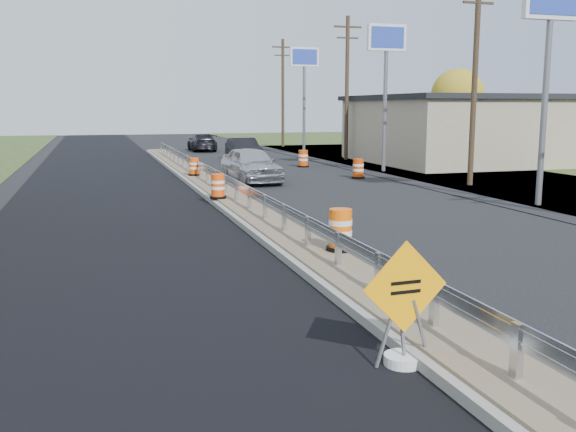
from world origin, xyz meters
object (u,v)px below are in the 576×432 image
object	(u,v)px
barrel_shoulder_far	(254,149)
barrel_shoulder_near	(358,169)
car_dark_far	(202,142)
car_dark_mid	(244,149)
barrel_median_near	(340,231)
barrel_shoulder_mid	(303,159)
caution_sign	(404,334)
car_silver	(251,165)
barrel_median_far	(194,167)
barrel_median_mid	(218,187)

from	to	relation	value
barrel_shoulder_far	barrel_shoulder_near	bearing A→B (deg)	-87.43
car_dark_far	car_dark_mid	bearing A→B (deg)	97.25
barrel_median_near	barrel_shoulder_far	size ratio (longest dim) A/B	1.23
barrel_shoulder_mid	barrel_shoulder_far	world-z (taller)	barrel_shoulder_mid
caution_sign	car_silver	xyz separation A→B (m)	(3.20, 22.01, 0.39)
caution_sign	barrel_shoulder_near	distance (m)	23.70
car_dark_mid	car_dark_far	size ratio (longest dim) A/B	0.94
car_dark_mid	barrel_shoulder_far	bearing A→B (deg)	69.59
barrel_median_far	barrel_shoulder_far	bearing A→B (deg)	66.77
barrel_shoulder_far	car_dark_mid	bearing A→B (deg)	-110.05
barrel_median_far	car_dark_far	world-z (taller)	car_dark_far
caution_sign	car_dark_mid	xyz separation A→B (m)	(5.64, 34.11, 0.31)
barrel_shoulder_mid	car_dark_mid	size ratio (longest dim) A/B	0.22
barrel_shoulder_far	car_dark_far	bearing A→B (deg)	128.02
barrel_median_near	car_dark_far	world-z (taller)	car_dark_far
barrel_shoulder_near	barrel_shoulder_far	bearing A→B (deg)	92.57
barrel_median_near	barrel_shoulder_far	xyz separation A→B (m)	(6.45, 34.27, -0.32)
barrel_median_mid	barrel_shoulder_near	distance (m)	10.68
car_silver	car_dark_far	distance (m)	22.57
caution_sign	barrel_median_far	size ratio (longest dim) A/B	2.06
caution_sign	barrel_shoulder_mid	xyz separation A→B (m)	(8.02, 28.69, 0.03)
barrel_shoulder_mid	car_dark_far	distance (m)	16.23
car_silver	car_dark_far	size ratio (longest dim) A/B	1.00
barrel_median_mid	barrel_shoulder_mid	distance (m)	15.34
barrel_median_far	barrel_shoulder_near	world-z (taller)	barrel_median_far
barrel_shoulder_mid	barrel_shoulder_far	size ratio (longest dim) A/B	1.27
barrel_shoulder_mid	barrel_shoulder_far	xyz separation A→B (m)	(-0.12, 11.62, -0.10)
barrel_median_far	barrel_shoulder_mid	size ratio (longest dim) A/B	0.85
car_silver	car_dark_mid	size ratio (longest dim) A/B	1.06
caution_sign	barrel_shoulder_mid	bearing A→B (deg)	71.56
barrel_shoulder_mid	barrel_median_far	bearing A→B (deg)	-145.17
barrel_median_near	barrel_shoulder_near	size ratio (longest dim) A/B	1.00
caution_sign	car_silver	size ratio (longest dim) A/B	0.36
barrel_median_mid	car_dark_far	distance (m)	29.45
car_silver	barrel_shoulder_near	bearing A→B (deg)	-4.56
car_silver	car_dark_mid	bearing A→B (deg)	73.87
barrel_shoulder_near	car_silver	distance (m)	5.53
barrel_median_mid	barrel_shoulder_far	bearing A→B (deg)	73.14
barrel_median_near	barrel_median_mid	size ratio (longest dim) A/B	1.09
car_silver	car_dark_mid	xyz separation A→B (m)	(2.44, 12.09, -0.08)
car_silver	barrel_median_far	bearing A→B (deg)	142.15
car_dark_mid	barrel_shoulder_mid	bearing A→B (deg)	-66.65
barrel_median_mid	barrel_shoulder_near	world-z (taller)	barrel_median_mid
barrel_shoulder_mid	car_dark_mid	distance (m)	5.93
barrel_median_far	barrel_shoulder_far	xyz separation A→B (m)	(7.16, 16.69, -0.26)
caution_sign	barrel_shoulder_far	world-z (taller)	caution_sign
barrel_median_near	barrel_shoulder_mid	bearing A→B (deg)	73.83
barrel_median_mid	barrel_shoulder_mid	world-z (taller)	barrel_median_mid
car_silver	barrel_shoulder_far	bearing A→B (deg)	70.86
barrel_median_mid	barrel_median_far	world-z (taller)	barrel_median_mid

